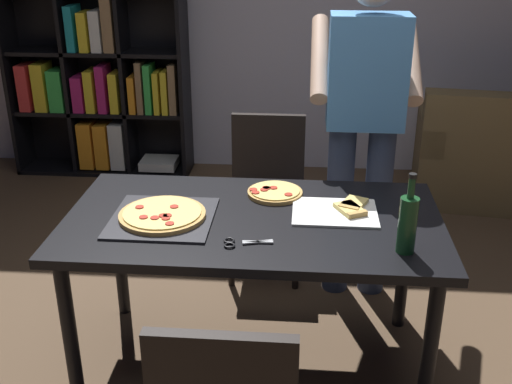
% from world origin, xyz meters
% --- Properties ---
extents(ground_plane, '(12.00, 12.00, 0.00)m').
position_xyz_m(ground_plane, '(0.00, 0.00, 0.00)').
color(ground_plane, brown).
extents(dining_table, '(1.59, 0.86, 0.75)m').
position_xyz_m(dining_table, '(0.00, 0.00, 0.67)').
color(dining_table, black).
rests_on(dining_table, ground_plane).
extents(chair_far_side, '(0.42, 0.42, 0.90)m').
position_xyz_m(chair_far_side, '(0.00, 0.92, 0.51)').
color(chair_far_side, black).
rests_on(chair_far_side, ground_plane).
extents(bookshelf, '(1.40, 0.35, 1.95)m').
position_xyz_m(bookshelf, '(-1.42, 2.37, 0.98)').
color(bookshelf, black).
rests_on(bookshelf, ground_plane).
extents(person_serving_pizza, '(0.55, 0.54, 1.75)m').
position_xyz_m(person_serving_pizza, '(0.50, 0.70, 1.00)').
color(person_serving_pizza, '#38476B').
rests_on(person_serving_pizza, ground_plane).
extents(pepperoni_pizza_on_tray, '(0.42, 0.42, 0.04)m').
position_xyz_m(pepperoni_pizza_on_tray, '(-0.38, -0.05, 0.77)').
color(pepperoni_pizza_on_tray, '#2D2D33').
rests_on(pepperoni_pizza_on_tray, dining_table).
extents(pizza_slices_on_towel, '(0.36, 0.28, 0.03)m').
position_xyz_m(pizza_slices_on_towel, '(0.37, 0.07, 0.76)').
color(pizza_slices_on_towel, white).
rests_on(pizza_slices_on_towel, dining_table).
extents(wine_bottle, '(0.07, 0.07, 0.32)m').
position_xyz_m(wine_bottle, '(0.60, -0.25, 0.87)').
color(wine_bottle, '#194723').
rests_on(wine_bottle, dining_table).
extents(kitchen_scissors, '(0.20, 0.09, 0.01)m').
position_xyz_m(kitchen_scissors, '(-0.03, -0.24, 0.76)').
color(kitchen_scissors, silver).
rests_on(kitchen_scissors, dining_table).
extents(second_pizza_plain, '(0.25, 0.25, 0.03)m').
position_xyz_m(second_pizza_plain, '(0.08, 0.24, 0.76)').
color(second_pizza_plain, tan).
rests_on(second_pizza_plain, dining_table).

